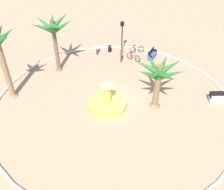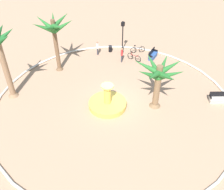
# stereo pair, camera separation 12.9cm
# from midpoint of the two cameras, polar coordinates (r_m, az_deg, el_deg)

# --- Properties ---
(ground_plane) EXTENTS (80.00, 80.00, 0.00)m
(ground_plane) POSITION_cam_midpoint_polar(r_m,az_deg,el_deg) (22.51, 0.58, -1.80)
(ground_plane) COLOR tan
(plaza_curb) EXTENTS (20.69, 20.69, 0.20)m
(plaza_curb) POSITION_cam_midpoint_polar(r_m,az_deg,el_deg) (22.45, 0.58, -1.60)
(plaza_curb) COLOR silver
(plaza_curb) RESTS_ON ground
(fountain) EXTENTS (3.25, 3.25, 2.22)m
(fountain) POSITION_cam_midpoint_polar(r_m,az_deg,el_deg) (22.00, -0.83, -1.87)
(fountain) COLOR gold
(fountain) RESTS_ON ground
(palm_tree_near_fountain) EXTENTS (4.20, 4.27, 4.29)m
(palm_tree_near_fountain) POSITION_cam_midpoint_polar(r_m,az_deg,el_deg) (20.69, 10.48, 4.29)
(palm_tree_near_fountain) COLOR brown
(palm_tree_near_fountain) RESTS_ON ground
(palm_tree_by_curb) EXTENTS (3.11, 3.18, 6.39)m
(palm_tree_by_curb) POSITION_cam_midpoint_polar(r_m,az_deg,el_deg) (22.65, -23.36, 8.82)
(palm_tree_by_curb) COLOR #8E6B4C
(palm_tree_by_curb) RESTS_ON ground
(palm_tree_mid_plaza) EXTENTS (4.01, 4.19, 5.63)m
(palm_tree_mid_plaza) POSITION_cam_midpoint_polar(r_m,az_deg,el_deg) (25.39, -12.59, 13.83)
(palm_tree_mid_plaza) COLOR brown
(palm_tree_mid_plaza) RESTS_ON ground
(bench_east) EXTENTS (0.55, 1.61, 1.00)m
(bench_east) POSITION_cam_midpoint_polar(r_m,az_deg,el_deg) (29.05, 9.15, 8.67)
(bench_east) COLOR #335BA8
(bench_east) RESTS_ON ground
(bench_west) EXTENTS (1.65, 1.20, 1.00)m
(bench_west) POSITION_cam_midpoint_polar(r_m,az_deg,el_deg) (24.27, 22.64, -0.81)
(bench_west) COLOR beige
(bench_west) RESTS_ON ground
(lamppost) EXTENTS (0.32, 0.32, 3.81)m
(lamppost) POSITION_cam_midpoint_polar(r_m,az_deg,el_deg) (28.98, 2.52, 13.27)
(lamppost) COLOR black
(lamppost) RESTS_ON ground
(trash_bin) EXTENTS (0.46, 0.46, 0.73)m
(trash_bin) POSITION_cam_midpoint_polar(r_m,az_deg,el_deg) (30.00, -0.26, 10.28)
(trash_bin) COLOR black
(trash_bin) RESTS_ON ground
(bicycle_red_frame) EXTENTS (1.71, 0.44, 0.94)m
(bicycle_red_frame) POSITION_cam_midpoint_polar(r_m,az_deg,el_deg) (28.40, 5.04, 8.38)
(bicycle_red_frame) COLOR black
(bicycle_red_frame) RESTS_ON ground
(bicycle_by_lamppost) EXTENTS (1.37, 1.13, 0.94)m
(bicycle_by_lamppost) POSITION_cam_midpoint_polar(r_m,az_deg,el_deg) (29.95, 5.81, 10.02)
(bicycle_by_lamppost) COLOR black
(bicycle_by_lamppost) RESTS_ON ground
(person_cyclist_helmet) EXTENTS (0.29, 0.51, 1.62)m
(person_cyclist_helmet) POSITION_cam_midpoint_polar(r_m,az_deg,el_deg) (27.79, 2.34, 9.02)
(person_cyclist_helmet) COLOR #33333D
(person_cyclist_helmet) RESTS_ON ground
(person_cyclist_photo) EXTENTS (0.36, 0.45, 1.63)m
(person_cyclist_photo) POSITION_cam_midpoint_polar(r_m,az_deg,el_deg) (29.17, -3.13, 10.52)
(person_cyclist_photo) COLOR #33333D
(person_cyclist_photo) RESTS_ON ground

